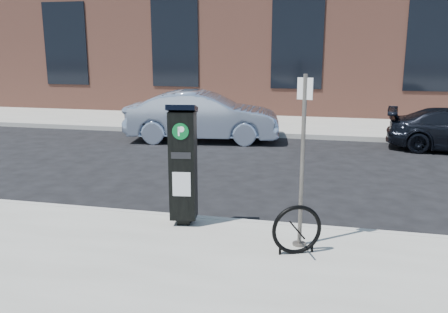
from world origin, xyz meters
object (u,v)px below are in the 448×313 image
(sign_pole, at_px, (302,163))
(car_silver, at_px, (203,116))
(bike_rack, at_px, (297,230))
(parking_kiosk, at_px, (183,163))

(sign_pole, xyz_separation_m, car_silver, (-3.55, 7.77, -0.56))
(sign_pole, relative_size, car_silver, 0.51)
(car_silver, bearing_deg, sign_pole, -163.26)
(sign_pole, bearing_deg, car_silver, 129.42)
(bike_rack, bearing_deg, parking_kiosk, 135.28)
(bike_rack, xyz_separation_m, car_silver, (-3.53, 8.06, 0.29))
(car_silver, bearing_deg, parking_kiosk, -174.64)
(parking_kiosk, relative_size, car_silver, 0.41)
(car_silver, bearing_deg, bike_rack, -164.18)
(parking_kiosk, bearing_deg, sign_pole, -21.80)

